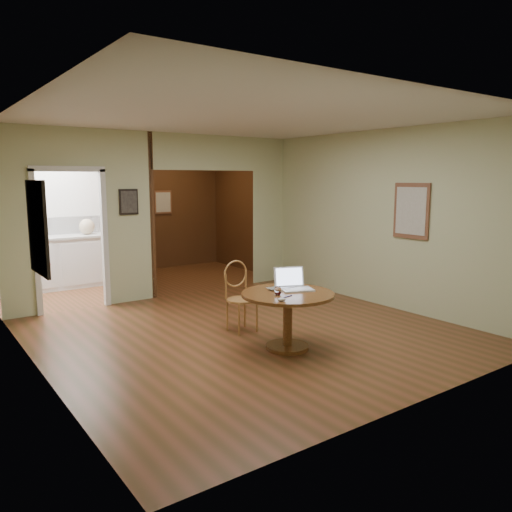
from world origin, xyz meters
TOP-DOWN VIEW (x-y plane):
  - floor at (0.00, 0.00)m, footprint 5.00×5.00m
  - room_shell at (-0.47, 3.10)m, footprint 5.20×7.50m
  - dining_table at (0.01, -0.73)m, footprint 1.07×1.07m
  - chair at (-0.04, 0.20)m, footprint 0.39×0.39m
  - open_laptop at (0.18, -0.62)m, footprint 0.43×0.44m
  - closed_laptop at (0.05, -0.58)m, footprint 0.35×0.24m
  - mouse at (-0.30, -1.00)m, footprint 0.11×0.08m
  - wine_glass at (-0.15, -0.75)m, footprint 0.09×0.09m
  - pen at (-0.12, -0.88)m, footprint 0.15×0.04m
  - kitchen_cabinet at (-1.35, 4.20)m, footprint 2.06×0.60m
  - grocery_bag at (-0.75, 4.20)m, footprint 0.35×0.33m

SIDE VIEW (x-z plane):
  - floor at x=0.00m, z-range 0.00..0.00m
  - kitchen_cabinet at x=-1.35m, z-range 0.00..0.94m
  - dining_table at x=0.01m, z-range 0.16..0.83m
  - chair at x=-0.04m, z-range 0.05..0.97m
  - pen at x=-0.12m, z-range 0.67..0.68m
  - closed_laptop at x=0.05m, z-range 0.67..0.69m
  - mouse at x=-0.30m, z-range 0.67..0.71m
  - wine_glass at x=-0.15m, z-range 0.67..0.77m
  - open_laptop at x=0.18m, z-range 0.61..0.86m
  - grocery_bag at x=-0.75m, z-range 0.94..1.23m
  - room_shell at x=-0.47m, z-range -1.21..3.79m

